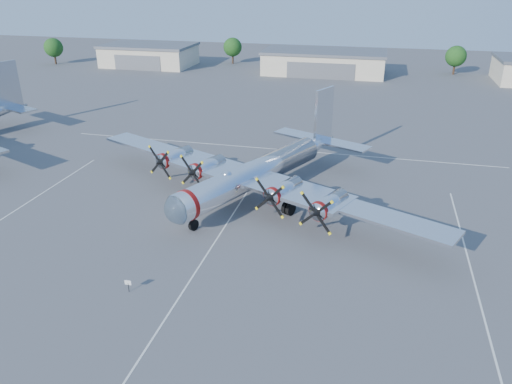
% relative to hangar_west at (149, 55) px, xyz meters
% --- Properties ---
extents(ground, '(260.00, 260.00, 0.00)m').
position_rel_hangar_west_xyz_m(ground, '(45.00, -81.96, -2.71)').
color(ground, '#4E4E51').
rests_on(ground, ground).
extents(parking_lines, '(60.00, 50.08, 0.01)m').
position_rel_hangar_west_xyz_m(parking_lines, '(45.00, -83.71, -2.71)').
color(parking_lines, silver).
rests_on(parking_lines, ground).
extents(hangar_west, '(22.60, 14.60, 5.40)m').
position_rel_hangar_west_xyz_m(hangar_west, '(0.00, 0.00, 0.00)').
color(hangar_west, beige).
rests_on(hangar_west, ground).
extents(hangar_center, '(28.60, 14.60, 5.40)m').
position_rel_hangar_west_xyz_m(hangar_center, '(45.00, -0.00, -0.00)').
color(hangar_center, beige).
rests_on(hangar_center, ground).
extents(tree_far_west, '(4.80, 4.80, 6.64)m').
position_rel_hangar_west_xyz_m(tree_far_west, '(-25.00, -3.96, 1.51)').
color(tree_far_west, '#382619').
rests_on(tree_far_west, ground).
extents(tree_west, '(4.80, 4.80, 6.64)m').
position_rel_hangar_west_xyz_m(tree_west, '(20.00, 8.04, 1.51)').
color(tree_west, '#382619').
rests_on(tree_west, ground).
extents(tree_east, '(4.80, 4.80, 6.64)m').
position_rel_hangar_west_xyz_m(tree_east, '(75.00, 6.04, 1.51)').
color(tree_east, '#382619').
rests_on(tree_east, ground).
extents(main_bomber_b29, '(52.05, 45.26, 9.64)m').
position_rel_hangar_west_xyz_m(main_bomber_b29, '(46.60, -72.53, -2.71)').
color(main_bomber_b29, white).
rests_on(main_bomber_b29, ground).
extents(info_placard, '(0.53, 0.06, 1.02)m').
position_rel_hangar_west_xyz_m(info_placard, '(40.96, -92.41, -2.00)').
color(info_placard, black).
rests_on(info_placard, ground).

